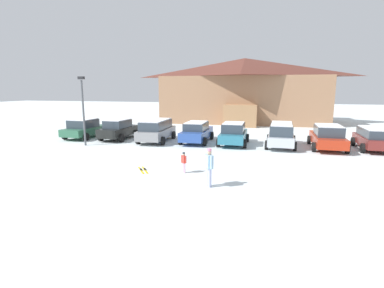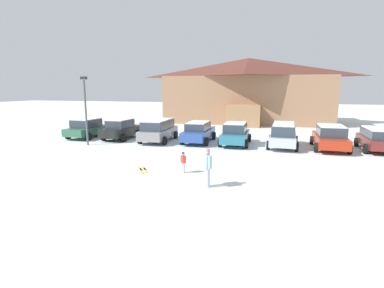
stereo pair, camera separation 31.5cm
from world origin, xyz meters
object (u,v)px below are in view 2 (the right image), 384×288
object	(u,v)px
parked_green_coupe	(88,128)
parked_red_sedan	(330,137)
ski_lodge	(248,90)
parked_grey_wagon	(158,130)
pair_of_skis	(143,170)
parked_silver_wagon	(283,134)
parked_teal_hatchback	(235,134)
parked_maroon_van	(378,138)
skier_adult_in_blue_parka	(207,165)
parked_black_sedan	(121,129)
skier_child_in_red_jacket	(183,161)
parked_blue_hatchback	(199,132)
lamp_post	(86,107)

from	to	relation	value
parked_green_coupe	parked_red_sedan	bearing A→B (deg)	0.47
ski_lodge	parked_grey_wagon	bearing A→B (deg)	-107.38
parked_red_sedan	ski_lodge	bearing A→B (deg)	113.62
ski_lodge	pair_of_skis	size ratio (longest dim) A/B	15.30
parked_silver_wagon	parked_green_coupe	bearing A→B (deg)	-179.61
parked_green_coupe	parked_grey_wagon	distance (m)	6.58
parked_silver_wagon	parked_teal_hatchback	bearing A→B (deg)	-179.01
ski_lodge	parked_maroon_van	size ratio (longest dim) A/B	4.87
parked_green_coupe	parked_silver_wagon	distance (m)	16.10
parked_green_coupe	parked_teal_hatchback	xyz separation A→B (m)	(12.68, 0.05, 0.01)
parked_teal_hatchback	skier_adult_in_blue_parka	xyz separation A→B (m)	(0.18, -10.14, 0.10)
parked_black_sedan	skier_child_in_red_jacket	bearing A→B (deg)	-46.21
parked_teal_hatchback	parked_maroon_van	distance (m)	9.56
parked_grey_wagon	parked_black_sedan	bearing A→B (deg)	176.33
parked_blue_hatchback	parked_maroon_van	bearing A→B (deg)	0.30
lamp_post	parked_grey_wagon	bearing A→B (deg)	33.40
parked_teal_hatchback	parked_silver_wagon	bearing A→B (deg)	0.99
parked_grey_wagon	parked_red_sedan	size ratio (longest dim) A/B	1.00
parked_black_sedan	parked_maroon_van	bearing A→B (deg)	0.97
parked_green_coupe	parked_maroon_van	distance (m)	22.23
parked_blue_hatchback	lamp_post	xyz separation A→B (m)	(-7.66, -3.43, 2.02)
skier_adult_in_blue_parka	parked_green_coupe	bearing A→B (deg)	141.87
parked_red_sedan	lamp_post	world-z (taller)	lamp_post
ski_lodge	lamp_post	bearing A→B (deg)	-116.16
parked_blue_hatchback	pair_of_skis	size ratio (longest dim) A/B	3.58
parked_silver_wagon	parked_red_sedan	distance (m)	3.12
pair_of_skis	parked_grey_wagon	bearing A→B (deg)	106.62
parked_green_coupe	skier_child_in_red_jacket	bearing A→B (deg)	-36.52
parked_maroon_van	lamp_post	world-z (taller)	lamp_post
parked_teal_hatchback	parked_green_coupe	bearing A→B (deg)	-179.77
lamp_post	skier_child_in_red_jacket	bearing A→B (deg)	-29.87
pair_of_skis	parked_green_coupe	bearing A→B (deg)	137.17
ski_lodge	parked_red_sedan	size ratio (longest dim) A/B	4.23
parked_silver_wagon	parked_maroon_van	size ratio (longest dim) A/B	1.13
parked_grey_wagon	parked_maroon_van	distance (m)	15.66
parked_blue_hatchback	skier_child_in_red_jacket	xyz separation A→B (m)	(1.47, -8.68, -0.23)
ski_lodge	parked_green_coupe	xyz separation A→B (m)	(-11.90, -16.90, -3.17)
parked_grey_wagon	pair_of_skis	size ratio (longest dim) A/B	3.63
parked_silver_wagon	skier_adult_in_blue_parka	distance (m)	10.71
lamp_post	parked_red_sedan	bearing A→B (deg)	10.66
parked_grey_wagon	parked_silver_wagon	distance (m)	9.53
ski_lodge	parked_black_sedan	size ratio (longest dim) A/B	4.85
parked_teal_hatchback	parked_maroon_van	size ratio (longest dim) A/B	1.02
lamp_post	ski_lodge	bearing A→B (deg)	63.84
parked_black_sedan	parked_blue_hatchback	distance (m)	6.60
skier_adult_in_blue_parka	parked_silver_wagon	bearing A→B (deg)	72.37
pair_of_skis	parked_red_sedan	bearing A→B (deg)	40.02
skier_child_in_red_jacket	pair_of_skis	world-z (taller)	skier_child_in_red_jacket
parked_green_coupe	parked_blue_hatchback	size ratio (longest dim) A/B	0.92
skier_adult_in_blue_parka	lamp_post	size ratio (longest dim) A/B	0.33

